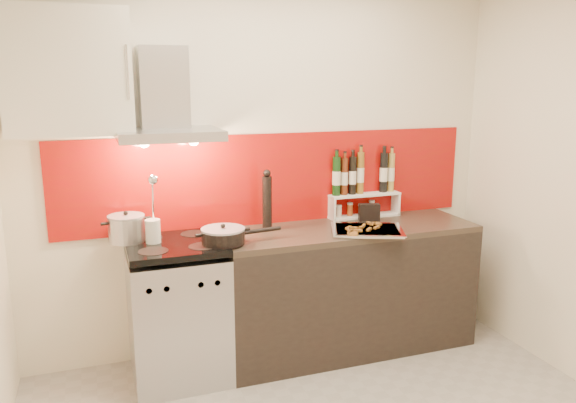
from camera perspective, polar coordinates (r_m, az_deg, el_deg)
name	(u,v)px	position (r m, az deg, el deg)	size (l,w,h in m)	color
back_wall	(267,168)	(3.95, -2.19, 3.46)	(3.40, 0.02, 2.60)	silver
backsplash	(274,179)	(3.96, -1.44, 2.33)	(3.00, 0.02, 0.64)	#9D1408
range_stove	(178,312)	(3.75, -11.09, -10.96)	(0.60, 0.60, 0.91)	#B7B7BA
counter	(347,288)	(4.08, 6.00, -8.70)	(1.80, 0.60, 0.90)	black
range_hood	(166,107)	(3.59, -12.31, 9.40)	(0.62, 0.50, 0.61)	#B7B7BA
upper_cabinet	(68,72)	(3.55, -21.47, 12.15)	(0.70, 0.35, 0.72)	silver
stock_pot	(127,228)	(3.66, -16.07, -2.63)	(0.23, 0.23, 0.20)	#B7B7BA
saute_pan	(224,236)	(3.51, -6.50, -3.46)	(0.53, 0.27, 0.13)	black
utensil_jar	(153,224)	(3.57, -13.56, -2.21)	(0.09, 0.14, 0.45)	silver
pepper_mill	(267,201)	(3.80, -2.14, 0.06)	(0.07, 0.07, 0.42)	black
step_shelf	(362,187)	(4.19, 7.51, 1.43)	(0.55, 0.15, 0.49)	white
caddy_box	(369,213)	(4.11, 8.25, -1.12)	(0.15, 0.06, 0.13)	black
baking_tray	(367,230)	(3.82, 7.99, -2.87)	(0.57, 0.51, 0.03)	silver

